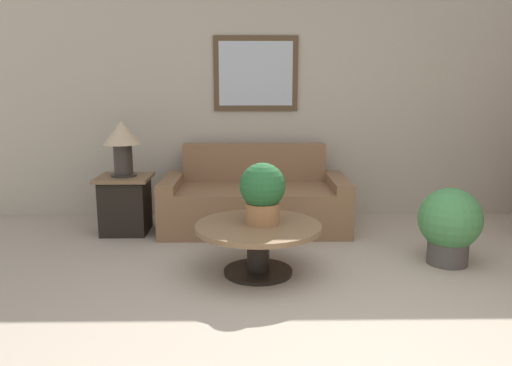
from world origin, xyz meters
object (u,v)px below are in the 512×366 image
object	(u,v)px
coffee_table	(258,238)
potted_plant_on_table	(262,191)
couch_main	(255,202)
side_table	(126,204)
table_lamp	(122,140)
potted_plant_floor	(450,223)

from	to	relation	value
coffee_table	potted_plant_on_table	size ratio (longest dim) A/B	2.06
couch_main	potted_plant_on_table	bearing A→B (deg)	-87.93
side_table	potted_plant_on_table	distance (m)	1.83
side_table	table_lamp	world-z (taller)	table_lamp
couch_main	potted_plant_on_table	distance (m)	1.34
side_table	potted_plant_floor	bearing A→B (deg)	-18.31
table_lamp	potted_plant_floor	world-z (taller)	table_lamp
potted_plant_on_table	couch_main	bearing A→B (deg)	92.07
couch_main	side_table	world-z (taller)	couch_main
side_table	couch_main	bearing A→B (deg)	5.46
table_lamp	couch_main	bearing A→B (deg)	5.46
couch_main	side_table	size ratio (longest dim) A/B	3.26
couch_main	potted_plant_on_table	size ratio (longest dim) A/B	3.91
potted_plant_on_table	potted_plant_floor	world-z (taller)	potted_plant_on_table
coffee_table	potted_plant_floor	bearing A→B (deg)	6.94
couch_main	coffee_table	size ratio (longest dim) A/B	1.90
couch_main	coffee_table	xyz separation A→B (m)	(0.01, -1.31, 0.01)
couch_main	side_table	bearing A→B (deg)	-174.54
side_table	table_lamp	size ratio (longest dim) A/B	1.04
table_lamp	potted_plant_floor	bearing A→B (deg)	-18.31
coffee_table	potted_plant_floor	size ratio (longest dim) A/B	1.54
table_lamp	side_table	bearing A→B (deg)	0.00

